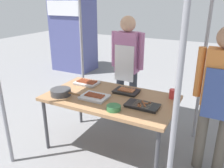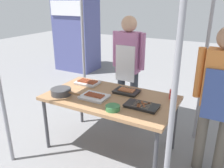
% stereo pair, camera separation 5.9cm
% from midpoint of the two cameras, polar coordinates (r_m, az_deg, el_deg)
% --- Properties ---
extents(ground_plane, '(18.00, 18.00, 0.00)m').
position_cam_midpoint_polar(ground_plane, '(3.23, 0.11, -15.41)').
color(ground_plane, slate).
extents(stall_table, '(1.60, 0.90, 0.75)m').
position_cam_midpoint_polar(stall_table, '(2.88, 0.12, -4.09)').
color(stall_table, '#9E724C').
rests_on(stall_table, ground).
extents(tray_grilled_sausages, '(0.32, 0.23, 0.06)m').
position_cam_midpoint_polar(tray_grilled_sausages, '(3.28, -5.56, 0.40)').
color(tray_grilled_sausages, silver).
rests_on(tray_grilled_sausages, stall_table).
extents(tray_meat_skewers, '(0.38, 0.21, 0.04)m').
position_cam_midpoint_polar(tray_meat_skewers, '(2.61, 8.00, -5.36)').
color(tray_meat_skewers, black).
rests_on(tray_meat_skewers, stall_table).
extents(tray_pork_links, '(0.32, 0.22, 0.05)m').
position_cam_midpoint_polar(tray_pork_links, '(2.97, 4.19, -1.79)').
color(tray_pork_links, black).
rests_on(tray_pork_links, stall_table).
extents(tray_spring_rolls, '(0.33, 0.25, 0.05)m').
position_cam_midpoint_polar(tray_spring_rolls, '(2.81, -3.77, -3.11)').
color(tray_spring_rolls, silver).
rests_on(tray_spring_rolls, stall_table).
extents(cooking_wok, '(0.41, 0.25, 0.08)m').
position_cam_midpoint_polar(cooking_wok, '(2.96, -11.89, -1.82)').
color(cooking_wok, '#38383A').
rests_on(cooking_wok, stall_table).
extents(condiment_bowl, '(0.16, 0.16, 0.05)m').
position_cam_midpoint_polar(condiment_bowl, '(2.51, 0.86, -5.93)').
color(condiment_bowl, '#33723F').
rests_on(condiment_bowl, stall_table).
extents(drink_cup_near_edge, '(0.08, 0.08, 0.11)m').
position_cam_midpoint_polar(drink_cup_near_edge, '(2.88, 15.38, -2.50)').
color(drink_cup_near_edge, red).
rests_on(drink_cup_near_edge, stall_table).
extents(vendor_woman, '(0.52, 0.23, 1.67)m').
position_cam_midpoint_polar(vendor_woman, '(3.50, 4.49, 5.46)').
color(vendor_woman, '#333842').
rests_on(vendor_woman, ground).
extents(customer_nearby, '(0.52, 0.23, 1.66)m').
position_cam_midpoint_polar(customer_nearby, '(2.62, 25.66, -1.91)').
color(customer_nearby, '#595147').
rests_on(customer_nearby, ground).
extents(neighbor_stall_left, '(1.06, 0.79, 2.08)m').
position_cam_midpoint_polar(neighbor_stall_left, '(6.48, -8.49, 12.69)').
color(neighbor_stall_left, '#4C518C').
rests_on(neighbor_stall_left, ground).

